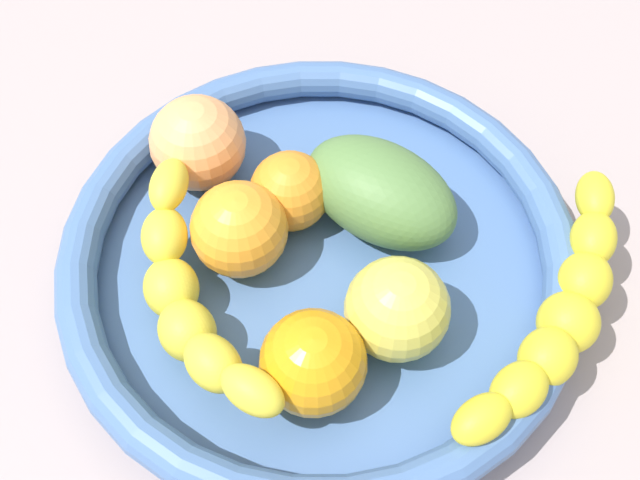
{
  "coord_description": "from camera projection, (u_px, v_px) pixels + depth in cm",
  "views": [
    {
      "loc": [
        17.12,
        -20.85,
        49.81
      ],
      "look_at": [
        0.0,
        0.0,
        8.02
      ],
      "focal_mm": 42.19,
      "sensor_mm": 36.0,
      "label": 1
    }
  ],
  "objects": [
    {
      "name": "orange_mid_right",
      "position": [
        290.0,
        191.0,
        0.52
      ],
      "size": [
        5.67,
        5.67,
        5.67
      ],
      "primitive_type": "sphere",
      "color": "orange",
      "rests_on": "fruit_bowl"
    },
    {
      "name": "banana_draped_right",
      "position": [
        188.0,
        298.0,
        0.47
      ],
      "size": [
        18.3,
        11.3,
        5.32
      ],
      "color": "yellow",
      "rests_on": "fruit_bowl"
    },
    {
      "name": "banana_draped_left",
      "position": [
        561.0,
        313.0,
        0.47
      ],
      "size": [
        7.69,
        22.88,
        4.57
      ],
      "color": "yellow",
      "rests_on": "fruit_bowl"
    },
    {
      "name": "orange_mid_left",
      "position": [
        239.0,
        229.0,
        0.5
      ],
      "size": [
        6.57,
        6.57,
        6.57
      ],
      "primitive_type": "sphere",
      "color": "orange",
      "rests_on": "fruit_bowl"
    },
    {
      "name": "fruit_bowl",
      "position": [
        320.0,
        260.0,
        0.52
      ],
      "size": [
        35.64,
        35.64,
        4.79
      ],
      "color": "#47699F",
      "rests_on": "kitchen_counter"
    },
    {
      "name": "apple_yellow",
      "position": [
        397.0,
        309.0,
        0.47
      ],
      "size": [
        6.66,
        6.66,
        6.66
      ],
      "primitive_type": "sphere",
      "color": "#D6CA4D",
      "rests_on": "fruit_bowl"
    },
    {
      "name": "peach_blush",
      "position": [
        198.0,
        143.0,
        0.54
      ],
      "size": [
        6.92,
        6.92,
        6.92
      ],
      "primitive_type": "sphere",
      "color": "#F9A361",
      "rests_on": "fruit_bowl"
    },
    {
      "name": "orange_front",
      "position": [
        313.0,
        363.0,
        0.45
      ],
      "size": [
        6.52,
        6.52,
        6.52
      ],
      "primitive_type": "sphere",
      "color": "orange",
      "rests_on": "fruit_bowl"
    },
    {
      "name": "kitchen_counter",
      "position": [
        320.0,
        288.0,
        0.55
      ],
      "size": [
        120.0,
        120.0,
        3.0
      ],
      "primitive_type": "cube",
      "color": "#A19190",
      "rests_on": "ground"
    },
    {
      "name": "mango_green",
      "position": [
        380.0,
        192.0,
        0.52
      ],
      "size": [
        11.94,
        8.02,
        6.26
      ],
      "primitive_type": "ellipsoid",
      "rotation": [
        0.0,
        0.0,
        3.21
      ],
      "color": "#557E40",
      "rests_on": "fruit_bowl"
    }
  ]
}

